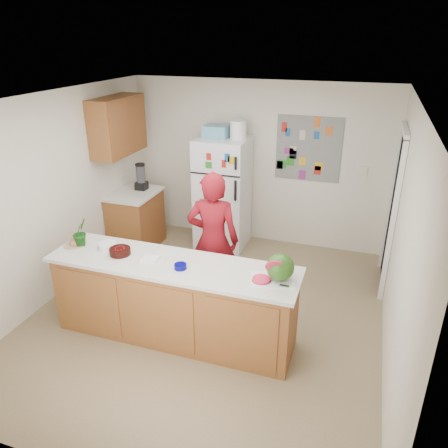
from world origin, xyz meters
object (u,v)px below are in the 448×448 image
(refrigerator, at_px, (223,193))
(watermelon, at_px, (280,267))
(cherry_bowl, at_px, (120,251))
(person, at_px, (213,241))

(refrigerator, relative_size, watermelon, 6.35)
(watermelon, bearing_deg, cherry_bowl, -179.64)
(refrigerator, xyz_separation_m, person, (0.43, -1.61, -0.00))
(refrigerator, height_order, person, refrigerator)
(cherry_bowl, bearing_deg, refrigerator, 81.48)
(refrigerator, bearing_deg, person, -75.15)
(person, distance_m, cherry_bowl, 1.10)
(refrigerator, distance_m, cherry_bowl, 2.41)
(refrigerator, height_order, cherry_bowl, refrigerator)
(refrigerator, bearing_deg, watermelon, -59.73)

